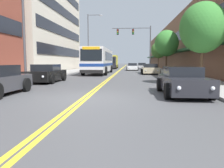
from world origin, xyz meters
The scene contains 20 objects.
ground_plane centered at (0.00, 37.00, 0.00)m, with size 240.00×240.00×0.00m, color #4C4C4F.
sidewalk_left centered at (-7.01, 37.00, 0.07)m, with size 3.02×106.00×0.13m.
sidewalk_right centered at (7.01, 37.00, 0.07)m, with size 3.02×106.00×0.13m.
centre_line centered at (0.00, 37.00, 0.00)m, with size 0.34×106.00×0.01m.
storefront_row_right centered at (12.75, 37.00, 4.18)m, with size 9.10×68.00×8.37m.
city_bus centered at (-2.11, 18.95, 1.76)m, with size 2.85×11.55×3.11m.
car_red_parked_left_mid centered at (-4.30, 33.35, 0.60)m, with size 2.16×4.63×1.27m.
car_black_parked_left_far centered at (-4.44, 6.81, 0.63)m, with size 2.18×4.43×1.34m.
car_charcoal_parked_right_foreground centered at (4.33, 1.20, 0.62)m, with size 2.00×4.23×1.31m.
car_silver_parked_right_mid centered at (4.35, 38.53, 0.58)m, with size 2.06×4.77×1.27m.
car_beige_parked_right_far centered at (4.35, 18.30, 0.59)m, with size 2.19×4.22×1.25m.
car_white_moving_lead centered at (2.26, 29.90, 0.59)m, with size 2.01×4.19×1.27m.
box_truck centered at (-2.33, 38.92, 1.51)m, with size 2.77×7.69×2.89m.
traffic_signal_mast centered at (3.12, 28.36, 5.31)m, with size 6.53×0.38×7.48m.
street_lamp_left_near centered at (-5.04, 5.37, 4.38)m, with size 1.94×0.28×7.38m.
street_lamp_left_far centered at (-4.99, 28.09, 5.55)m, with size 2.56×0.28×9.47m.
street_tree_right_near centered at (6.54, 5.63, 3.70)m, with size 2.96×2.96×5.21m.
street_tree_right_mid centered at (6.48, 19.53, 3.85)m, with size 3.02×3.02×5.39m.
street_tree_right_far centered at (6.66, 28.96, 3.50)m, with size 2.51×2.51×4.75m.
fire_hydrant centered at (5.95, 12.24, 0.56)m, with size 0.32×0.24×0.85m.
Camera 1 is at (1.91, -9.12, 1.54)m, focal length 35.00 mm.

